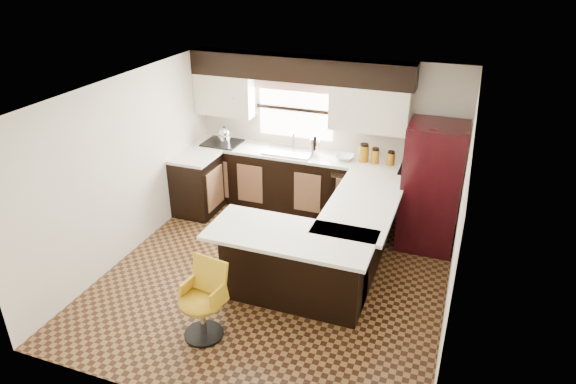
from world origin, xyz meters
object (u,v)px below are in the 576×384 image
at_px(peninsula_return, 294,267).
at_px(bar_chair, 201,302).
at_px(refrigerator, 432,187).
at_px(peninsula_long, 357,235).

bearing_deg(peninsula_return, bar_chair, -126.73).
bearing_deg(refrigerator, peninsula_return, -125.85).
relative_size(peninsula_long, refrigerator, 1.10).
bearing_deg(refrigerator, peninsula_long, -132.98).
distance_m(peninsula_long, bar_chair, 2.28).
relative_size(peninsula_long, bar_chair, 2.22).
bearing_deg(peninsula_return, peninsula_long, 61.70).
relative_size(peninsula_return, bar_chair, 1.88).
height_order(peninsula_long, peninsula_return, same).
bearing_deg(bar_chair, peninsula_long, 65.77).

